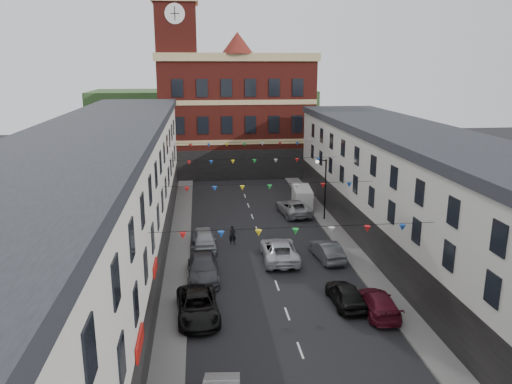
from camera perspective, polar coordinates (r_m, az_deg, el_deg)
name	(u,v)px	position (r m, az deg, el deg)	size (l,w,h in m)	color
ground	(277,286)	(34.72, 2.42, -10.64)	(160.00, 160.00, 0.00)	black
pavement_left	(176,277)	(36.20, -9.09, -9.60)	(1.80, 64.00, 0.15)	#605E5B
pavement_right	(365,268)	(38.06, 12.38, -8.53)	(1.80, 64.00, 0.15)	#605E5B
terrace_left	(97,212)	(34.07, -17.75, -2.22)	(8.40, 56.00, 10.70)	silver
terrace_right	(441,208)	(37.49, 20.35, -1.73)	(8.40, 56.00, 9.70)	#B3B2A7
civic_building	(235,113)	(69.48, -2.39, 9.02)	(20.60, 13.30, 18.50)	maroon
clock_tower	(177,62)	(66.09, -8.97, 14.49)	(5.60, 5.60, 30.00)	maroon
distant_hill	(204,118)	(93.56, -5.93, 8.44)	(40.00, 14.00, 10.00)	#274821
street_lamp	(323,181)	(47.74, 7.66, 1.24)	(1.10, 0.36, 6.00)	black
car_left_c	(198,306)	(30.62, -6.67, -12.84)	(2.42, 5.25, 1.46)	black
car_left_d	(203,268)	(35.66, -6.07, -8.65)	(2.17, 5.34, 1.55)	#3C3E43
car_left_e	(204,240)	(41.08, -5.92, -5.46)	(1.84, 4.58, 1.56)	#9C9FA4
car_right_c	(378,303)	(31.81, 13.80, -12.22)	(1.87, 4.59, 1.33)	#591121
car_right_d	(346,294)	(32.36, 10.21, -11.42)	(1.70, 4.24, 1.44)	black
car_right_e	(327,250)	(39.17, 8.08, -6.63)	(1.54, 4.41, 1.45)	#4F5357
car_right_f	(293,207)	(50.08, 4.30, -1.76)	(2.53, 5.48, 1.52)	#999A9D
moving_car	(279,250)	(38.70, 2.69, -6.65)	(2.63, 5.71, 1.59)	silver
white_van	(302,197)	(52.83, 5.28, -0.61)	(1.80, 4.67, 2.06)	silver
pedestrian	(233,235)	(41.88, -2.70, -4.95)	(0.59, 0.39, 1.62)	black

